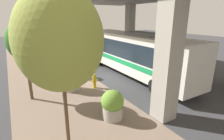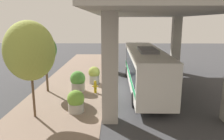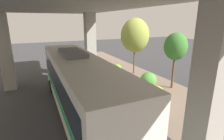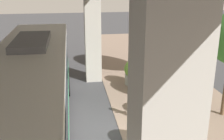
{
  "view_description": "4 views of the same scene",
  "coord_description": "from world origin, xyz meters",
  "px_view_note": "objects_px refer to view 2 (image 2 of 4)",
  "views": [
    {
      "loc": [
        -5.54,
        -11.48,
        4.77
      ],
      "look_at": [
        0.86,
        -0.68,
        0.92
      ],
      "focal_mm": 28.0,
      "sensor_mm": 36.0,
      "label": 1
    },
    {
      "loc": [
        0.77,
        -18.03,
        5.68
      ],
      "look_at": [
        0.53,
        -0.89,
        1.86
      ],
      "focal_mm": 35.0,
      "sensor_mm": 36.0,
      "label": 2
    },
    {
      "loc": [
        5.51,
        9.66,
        5.46
      ],
      "look_at": [
        0.99,
        -0.22,
        2.4
      ],
      "focal_mm": 28.0,
      "sensor_mm": 36.0,
      "label": 3
    },
    {
      "loc": [
        1.79,
        9.69,
        5.88
      ],
      "look_at": [
        0.09,
        -1.52,
        2.12
      ],
      "focal_mm": 45.0,
      "sensor_mm": 36.0,
      "label": 4
    }
  ],
  "objects_px": {
    "street_tree_near": "(45,50)",
    "street_tree_far": "(30,51)",
    "bus": "(145,66)",
    "planter_front": "(78,81)",
    "planter_middle": "(76,102)",
    "fire_hydrant": "(95,87)",
    "planter_back": "(94,75)"
  },
  "relations": [
    {
      "from": "street_tree_far",
      "to": "bus",
      "type": "bearing_deg",
      "value": 37.7
    },
    {
      "from": "planter_middle",
      "to": "street_tree_far",
      "type": "height_order",
      "value": "street_tree_far"
    },
    {
      "from": "planter_back",
      "to": "bus",
      "type": "bearing_deg",
      "value": -20.61
    },
    {
      "from": "fire_hydrant",
      "to": "planter_middle",
      "type": "height_order",
      "value": "planter_middle"
    },
    {
      "from": "planter_middle",
      "to": "street_tree_near",
      "type": "bearing_deg",
      "value": 126.13
    },
    {
      "from": "street_tree_near",
      "to": "planter_front",
      "type": "bearing_deg",
      "value": 2.2
    },
    {
      "from": "fire_hydrant",
      "to": "planter_front",
      "type": "relative_size",
      "value": 0.6
    },
    {
      "from": "bus",
      "to": "planter_back",
      "type": "distance_m",
      "value": 4.87
    },
    {
      "from": "planter_middle",
      "to": "bus",
      "type": "bearing_deg",
      "value": 45.22
    },
    {
      "from": "planter_front",
      "to": "street_tree_far",
      "type": "xyz_separation_m",
      "value": [
        -1.8,
        -5.05,
        3.18
      ]
    },
    {
      "from": "fire_hydrant",
      "to": "planter_front",
      "type": "distance_m",
      "value": 1.58
    },
    {
      "from": "fire_hydrant",
      "to": "street_tree_far",
      "type": "bearing_deg",
      "value": -125.52
    },
    {
      "from": "planter_front",
      "to": "street_tree_far",
      "type": "height_order",
      "value": "street_tree_far"
    },
    {
      "from": "fire_hydrant",
      "to": "planter_front",
      "type": "height_order",
      "value": "planter_front"
    },
    {
      "from": "bus",
      "to": "planter_middle",
      "type": "relative_size",
      "value": 8.34
    },
    {
      "from": "street_tree_near",
      "to": "street_tree_far",
      "type": "distance_m",
      "value": 5.03
    },
    {
      "from": "fire_hydrant",
      "to": "bus",
      "type": "bearing_deg",
      "value": 15.12
    },
    {
      "from": "street_tree_near",
      "to": "street_tree_far",
      "type": "bearing_deg",
      "value": -81.79
    },
    {
      "from": "planter_back",
      "to": "street_tree_far",
      "type": "bearing_deg",
      "value": -111.75
    },
    {
      "from": "street_tree_far",
      "to": "planter_front",
      "type": "bearing_deg",
      "value": 70.37
    },
    {
      "from": "bus",
      "to": "fire_hydrant",
      "type": "distance_m",
      "value": 4.48
    },
    {
      "from": "street_tree_near",
      "to": "street_tree_far",
      "type": "height_order",
      "value": "street_tree_far"
    },
    {
      "from": "street_tree_near",
      "to": "street_tree_far",
      "type": "relative_size",
      "value": 0.8
    },
    {
      "from": "planter_front",
      "to": "street_tree_near",
      "type": "bearing_deg",
      "value": -177.8
    },
    {
      "from": "planter_middle",
      "to": "street_tree_far",
      "type": "bearing_deg",
      "value": -164.01
    },
    {
      "from": "planter_front",
      "to": "street_tree_near",
      "type": "xyz_separation_m",
      "value": [
        -2.51,
        -0.1,
        2.63
      ]
    },
    {
      "from": "bus",
      "to": "planter_back",
      "type": "bearing_deg",
      "value": 159.39
    },
    {
      "from": "bus",
      "to": "fire_hydrant",
      "type": "bearing_deg",
      "value": -164.88
    },
    {
      "from": "planter_front",
      "to": "planter_back",
      "type": "xyz_separation_m",
      "value": [
        1.14,
        2.31,
        -0.03
      ]
    },
    {
      "from": "bus",
      "to": "planter_front",
      "type": "relative_size",
      "value": 7.2
    },
    {
      "from": "fire_hydrant",
      "to": "planter_back",
      "type": "distance_m",
      "value": 2.81
    },
    {
      "from": "bus",
      "to": "street_tree_near",
      "type": "height_order",
      "value": "street_tree_near"
    }
  ]
}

